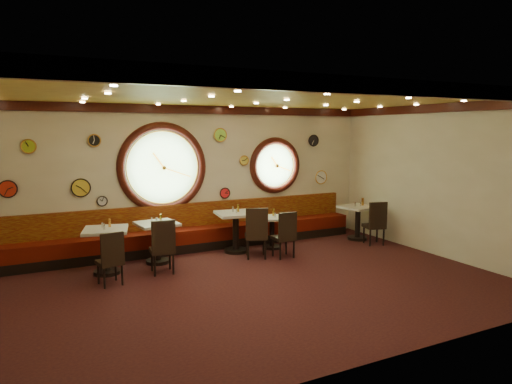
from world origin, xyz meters
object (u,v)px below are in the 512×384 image
(condiment_a_bottle, at_px, (110,223))
(table_a, at_px, (106,245))
(table_d, at_px, (272,228))
(condiment_d_bottle, at_px, (273,212))
(table_e, at_px, (358,218))
(chair_e, at_px, (376,220))
(condiment_e_salt, at_px, (355,204))
(condiment_a_salt, at_px, (102,225))
(condiment_d_pepper, at_px, (275,215))
(chair_b, at_px, (163,243))
(chair_d, at_px, (286,232))
(condiment_b_bottle, at_px, (161,218))
(condiment_a_pepper, at_px, (104,227))
(condiment_b_pepper, at_px, (157,220))
(condiment_c_salt, at_px, (233,209))
(condiment_e_bottle, at_px, (363,202))
(condiment_d_salt, at_px, (267,214))
(chair_a, at_px, (111,255))
(chair_c, at_px, (256,230))
(condiment_c_bottle, at_px, (238,208))
(table_b, at_px, (157,237))
(condiment_b_salt, at_px, (152,220))
(condiment_e_pepper, at_px, (361,204))
(condiment_c_pepper, at_px, (236,211))
(table_c, at_px, (236,227))

(condiment_a_bottle, bearing_deg, table_a, -128.81)
(table_d, relative_size, condiment_d_bottle, 4.87)
(table_e, relative_size, chair_e, 1.34)
(chair_e, relative_size, condiment_e_salt, 6.00)
(condiment_a_salt, distance_m, condiment_d_pepper, 3.72)
(chair_b, distance_m, condiment_e_salt, 4.95)
(table_d, distance_m, condiment_d_pepper, 0.33)
(chair_d, distance_m, condiment_b_bottle, 2.57)
(condiment_b_bottle, bearing_deg, condiment_a_bottle, -169.37)
(table_a, height_order, condiment_d_pepper, table_a)
(condiment_a_pepper, distance_m, condiment_b_pepper, 1.09)
(chair_b, xyz_separation_m, condiment_e_salt, (4.91, 0.59, 0.29))
(condiment_b_pepper, relative_size, condiment_d_pepper, 1.07)
(condiment_c_salt, relative_size, condiment_e_bottle, 0.63)
(condiment_d_salt, xyz_separation_m, condiment_e_bottle, (2.56, -0.19, 0.14))
(chair_a, distance_m, condiment_b_bottle, 1.59)
(table_e, xyz_separation_m, condiment_d_bottle, (-2.20, 0.29, 0.29))
(chair_c, distance_m, condiment_c_bottle, 0.80)
(table_b, relative_size, condiment_d_pepper, 8.52)
(chair_b, bearing_deg, chair_a, -160.99)
(condiment_a_pepper, bearing_deg, condiment_d_bottle, 6.59)
(condiment_d_bottle, bearing_deg, condiment_d_pepper, -104.78)
(chair_d, distance_m, condiment_b_salt, 2.74)
(condiment_a_salt, bearing_deg, condiment_e_pepper, -0.65)
(condiment_a_bottle, distance_m, condiment_d_bottle, 3.64)
(condiment_c_pepper, bearing_deg, condiment_d_pepper, -2.64)
(condiment_a_salt, relative_size, condiment_e_pepper, 0.99)
(table_c, distance_m, condiment_a_bottle, 2.71)
(chair_d, bearing_deg, condiment_e_bottle, 15.55)
(chair_a, relative_size, chair_c, 0.87)
(table_b, bearing_deg, chair_b, -96.70)
(condiment_c_salt, xyz_separation_m, condiment_e_bottle, (3.34, -0.30, -0.02))
(chair_c, distance_m, condiment_b_salt, 2.13)
(condiment_b_salt, xyz_separation_m, condiment_c_salt, (1.80, 0.04, 0.07))
(chair_d, xyz_separation_m, condiment_d_salt, (0.04, 0.88, 0.22))
(condiment_c_bottle, bearing_deg, table_d, -7.73)
(condiment_a_bottle, relative_size, condiment_e_salt, 1.46)
(table_d, xyz_separation_m, condiment_b_pepper, (-2.63, -0.04, 0.42))
(table_e, height_order, condiment_d_salt, condiment_d_salt)
(condiment_c_salt, distance_m, condiment_b_pepper, 1.75)
(chair_c, height_order, chair_d, chair_c)
(chair_c, bearing_deg, condiment_a_salt, -166.92)
(table_a, xyz_separation_m, condiment_b_bottle, (1.11, 0.31, 0.37))
(chair_b, distance_m, condiment_d_bottle, 2.93)
(condiment_a_bottle, bearing_deg, condiment_d_bottle, 3.79)
(table_d, height_order, condiment_c_bottle, condiment_c_bottle)
(chair_c, relative_size, condiment_c_bottle, 3.98)
(condiment_e_bottle, bearing_deg, condiment_c_salt, 174.82)
(condiment_a_salt, distance_m, condiment_c_pepper, 2.79)
(condiment_e_bottle, bearing_deg, condiment_a_pepper, -178.20)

